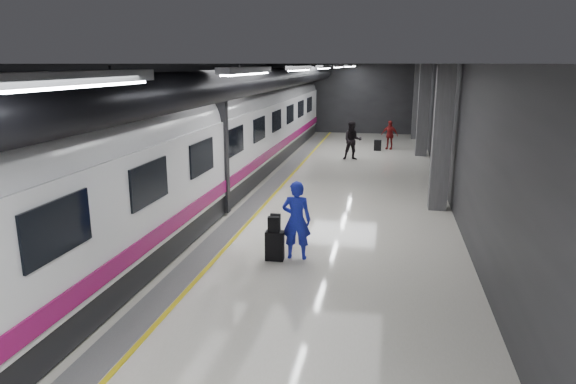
{
  "coord_description": "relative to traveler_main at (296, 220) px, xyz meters",
  "views": [
    {
      "loc": [
        2.96,
        -14.4,
        4.51
      ],
      "look_at": [
        0.48,
        -1.91,
        1.31
      ],
      "focal_mm": 32.0,
      "sensor_mm": 36.0,
      "label": 1
    }
  ],
  "objects": [
    {
      "name": "traveler_far_b",
      "position": [
        2.05,
        16.76,
        -0.17
      ],
      "size": [
        0.97,
        0.63,
        1.54
      ],
      "primitive_type": "imported",
      "rotation": [
        0.0,
        0.0,
        -0.3
      ],
      "color": "maroon",
      "rests_on": "ground"
    },
    {
      "name": "suitcase_far",
      "position": [
        1.45,
        16.14,
        -0.66
      ],
      "size": [
        0.38,
        0.25,
        0.56
      ],
      "primitive_type": "cube",
      "rotation": [
        0.0,
        0.0,
        0.0
      ],
      "color": "black",
      "rests_on": "ground"
    },
    {
      "name": "ground",
      "position": [
        -0.92,
        3.09,
        -0.94
      ],
      "size": [
        40.0,
        40.0,
        0.0
      ],
      "primitive_type": "plane",
      "color": "silver",
      "rests_on": "ground"
    },
    {
      "name": "platform_hall",
      "position": [
        -1.2,
        4.05,
        2.59
      ],
      "size": [
        10.02,
        40.02,
        4.51
      ],
      "color": "black",
      "rests_on": "ground"
    },
    {
      "name": "train",
      "position": [
        -4.16,
        3.09,
        1.13
      ],
      "size": [
        3.05,
        38.0,
        4.05
      ],
      "color": "black",
      "rests_on": "ground"
    },
    {
      "name": "traveler_main",
      "position": [
        0.0,
        0.0,
        0.0
      ],
      "size": [
        0.71,
        0.49,
        1.89
      ],
      "primitive_type": "imported",
      "rotation": [
        0.0,
        0.0,
        3.19
      ],
      "color": "#1D1BD1",
      "rests_on": "ground"
    },
    {
      "name": "suitcase_main",
      "position": [
        -0.48,
        -0.21,
        -0.59
      ],
      "size": [
        0.44,
        0.29,
        0.7
      ],
      "primitive_type": "cube",
      "rotation": [
        0.0,
        0.0,
        0.05
      ],
      "color": "black",
      "rests_on": "ground"
    },
    {
      "name": "shoulder_bag",
      "position": [
        -0.5,
        -0.24,
        -0.06
      ],
      "size": [
        0.29,
        0.17,
        0.36
      ],
      "primitive_type": "cube",
      "rotation": [
        0.0,
        0.0,
        0.11
      ],
      "color": "black",
      "rests_on": "suitcase_main"
    },
    {
      "name": "traveler_far_a",
      "position": [
        0.32,
        13.22,
        -0.01
      ],
      "size": [
        1.0,
        0.84,
        1.86
      ],
      "primitive_type": "imported",
      "rotation": [
        0.0,
        0.0,
        0.16
      ],
      "color": "black",
      "rests_on": "ground"
    }
  ]
}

